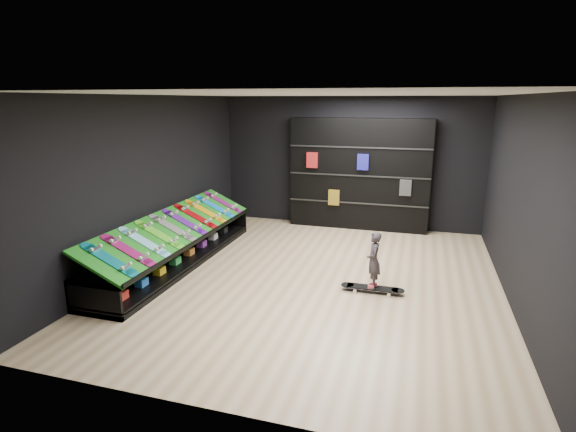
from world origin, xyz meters
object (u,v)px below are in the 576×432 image
(floor_skateboard, at_px, (372,290))
(back_shelving, at_px, (359,174))
(display_rack, at_px, (178,250))
(child, at_px, (373,271))

(floor_skateboard, bearing_deg, back_shelving, 101.38)
(back_shelving, height_order, floor_skateboard, back_shelving)
(display_rack, relative_size, back_shelving, 1.43)
(back_shelving, height_order, child, back_shelving)
(back_shelving, bearing_deg, floor_skateboard, -78.17)
(display_rack, height_order, floor_skateboard, display_rack)
(back_shelving, relative_size, child, 5.92)
(display_rack, distance_m, back_shelving, 4.47)
(back_shelving, bearing_deg, child, -78.17)
(display_rack, height_order, back_shelving, back_shelving)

